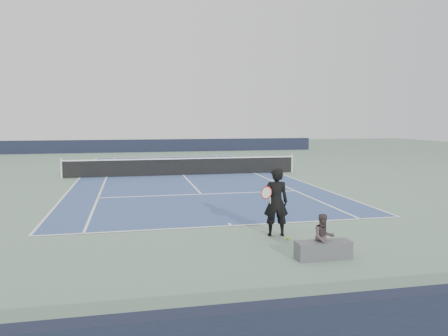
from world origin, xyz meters
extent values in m
plane|color=slate|center=(0.00, 0.00, 0.00)|extent=(80.00, 80.00, 0.00)
cube|color=#354B7D|center=(0.00, 0.00, 0.01)|extent=(10.97, 23.77, 0.01)
cylinder|color=silver|center=(-6.40, 0.00, 0.54)|extent=(0.10, 0.10, 1.07)
cylinder|color=silver|center=(6.40, 0.00, 0.54)|extent=(0.10, 0.10, 1.07)
cube|color=black|center=(0.00, 0.00, 0.46)|extent=(12.80, 0.03, 0.90)
cube|color=white|center=(0.00, 0.00, 0.93)|extent=(12.80, 0.04, 0.06)
cube|color=black|center=(0.00, 17.88, 0.60)|extent=(30.00, 0.25, 1.20)
imported|color=black|center=(0.92, -13.14, 0.91)|extent=(0.76, 0.60, 1.83)
torus|color=#9C190D|center=(0.64, -13.19, 1.18)|extent=(0.34, 0.18, 0.36)
cylinder|color=white|center=(0.64, -13.19, 1.18)|extent=(0.29, 0.14, 0.32)
cylinder|color=white|center=(0.76, -13.16, 0.92)|extent=(0.08, 0.13, 0.27)
sphere|color=#B9D52B|center=(1.10, -13.61, 0.04)|extent=(0.07, 0.07, 0.07)
cube|color=#4D4D52|center=(1.33, -15.21, 0.20)|extent=(1.25, 0.42, 0.40)
imported|color=#433635|center=(1.33, -15.21, 0.48)|extent=(0.52, 0.42, 1.07)
camera|label=1|loc=(-2.80, -23.98, 3.09)|focal=35.00mm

